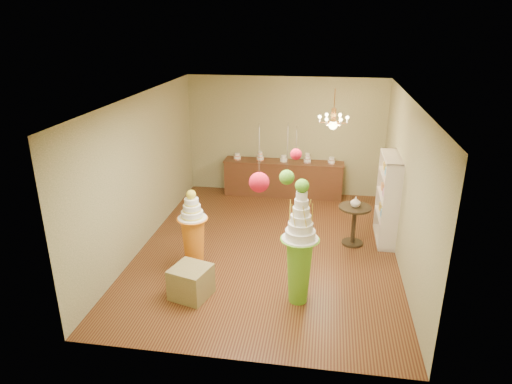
# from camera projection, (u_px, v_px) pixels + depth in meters

# --- Properties ---
(floor) EXTENTS (6.50, 6.50, 0.00)m
(floor) POSITION_uv_depth(u_px,v_px,m) (268.00, 248.00, 9.16)
(floor) COLOR #572F17
(floor) RESTS_ON ground
(ceiling) EXTENTS (6.50, 6.50, 0.00)m
(ceiling) POSITION_uv_depth(u_px,v_px,m) (269.00, 98.00, 8.09)
(ceiling) COLOR white
(ceiling) RESTS_ON ground
(wall_back) EXTENTS (5.00, 0.04, 3.00)m
(wall_back) POSITION_uv_depth(u_px,v_px,m) (285.00, 136.00, 11.62)
(wall_back) COLOR tan
(wall_back) RESTS_ON ground
(wall_front) EXTENTS (5.00, 0.04, 3.00)m
(wall_front) POSITION_uv_depth(u_px,v_px,m) (234.00, 263.00, 5.62)
(wall_front) COLOR tan
(wall_front) RESTS_ON ground
(wall_left) EXTENTS (0.04, 6.50, 3.00)m
(wall_left) POSITION_uv_depth(u_px,v_px,m) (143.00, 171.00, 8.99)
(wall_left) COLOR tan
(wall_left) RESTS_ON ground
(wall_right) EXTENTS (0.04, 6.50, 3.00)m
(wall_right) POSITION_uv_depth(u_px,v_px,m) (405.00, 185.00, 8.26)
(wall_right) COLOR tan
(wall_right) RESTS_ON ground
(pedestal_green) EXTENTS (0.76, 0.76, 2.10)m
(pedestal_green) POSITION_uv_depth(u_px,v_px,m) (299.00, 255.00, 7.17)
(pedestal_green) COLOR #6DBF2A
(pedestal_green) RESTS_ON floor
(pedestal_orange) EXTENTS (0.62, 0.62, 1.58)m
(pedestal_orange) POSITION_uv_depth(u_px,v_px,m) (193.00, 238.00, 8.10)
(pedestal_orange) COLOR orange
(pedestal_orange) RESTS_ON floor
(burlap_riser) EXTENTS (0.72, 0.72, 0.53)m
(burlap_riser) POSITION_uv_depth(u_px,v_px,m) (191.00, 282.00, 7.49)
(burlap_riser) COLOR #90834E
(burlap_riser) RESTS_ON floor
(sideboard) EXTENTS (3.04, 0.54, 1.16)m
(sideboard) POSITION_uv_depth(u_px,v_px,m) (283.00, 178.00, 11.73)
(sideboard) COLOR #532D1A
(sideboard) RESTS_ON floor
(shelving_unit) EXTENTS (0.33, 1.20, 1.80)m
(shelving_unit) POSITION_uv_depth(u_px,v_px,m) (388.00, 199.00, 9.23)
(shelving_unit) COLOR beige
(shelving_unit) RESTS_ON floor
(round_table) EXTENTS (0.68, 0.68, 0.82)m
(round_table) POSITION_uv_depth(u_px,v_px,m) (354.00, 220.00, 9.15)
(round_table) COLOR black
(round_table) RESTS_ON floor
(vase) EXTENTS (0.25, 0.25, 0.21)m
(vase) POSITION_uv_depth(u_px,v_px,m) (356.00, 202.00, 9.01)
(vase) COLOR beige
(vase) RESTS_ON round_table
(pom_red_left) EXTENTS (0.29, 0.29, 1.00)m
(pom_red_left) POSITION_uv_depth(u_px,v_px,m) (259.00, 182.00, 6.45)
(pom_red_left) COLOR #3D342C
(pom_red_left) RESTS_ON ceiling
(pom_green_mid) EXTENTS (0.22, 0.22, 0.90)m
(pom_green_mid) POSITION_uv_depth(u_px,v_px,m) (287.00, 177.00, 6.47)
(pom_green_mid) COLOR #3D342C
(pom_green_mid) RESTS_ON ceiling
(pom_red_right) EXTENTS (0.16, 0.16, 0.46)m
(pom_red_right) POSITION_uv_depth(u_px,v_px,m) (296.00, 154.00, 6.11)
(pom_red_right) COLOR #3D342C
(pom_red_right) RESTS_ON ceiling
(chandelier) EXTENTS (0.65, 0.65, 0.85)m
(chandelier) POSITION_uv_depth(u_px,v_px,m) (333.00, 123.00, 9.41)
(chandelier) COLOR #D58E4B
(chandelier) RESTS_ON ceiling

